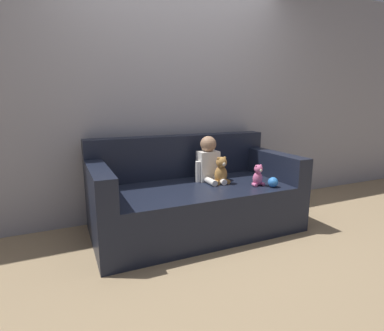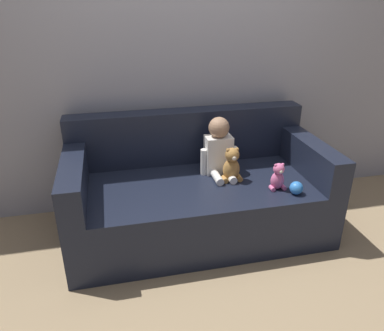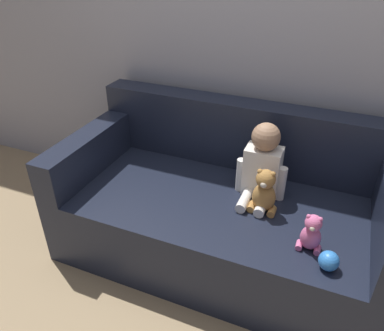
{
  "view_description": "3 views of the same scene",
  "coord_description": "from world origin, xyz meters",
  "px_view_note": "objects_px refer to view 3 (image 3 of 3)",
  "views": [
    {
      "loc": [
        -1.17,
        -2.52,
        1.23
      ],
      "look_at": [
        -0.1,
        -0.13,
        0.68
      ],
      "focal_mm": 28.0,
      "sensor_mm": 36.0,
      "label": 1
    },
    {
      "loc": [
        -0.61,
        -2.47,
        1.75
      ],
      "look_at": [
        -0.06,
        -0.06,
        0.61
      ],
      "focal_mm": 35.0,
      "sensor_mm": 36.0,
      "label": 2
    },
    {
      "loc": [
        0.53,
        -1.74,
        1.76
      ],
      "look_at": [
        -0.19,
        -0.02,
        0.62
      ],
      "focal_mm": 35.0,
      "sensor_mm": 36.0,
      "label": 3
    }
  ],
  "objects_px": {
    "teddy_bear_brown": "(264,192)",
    "toy_ball": "(329,261)",
    "plush_toy_side": "(311,233)",
    "person_baby": "(262,165)",
    "couch": "(225,208)"
  },
  "relations": [
    {
      "from": "teddy_bear_brown",
      "to": "toy_ball",
      "type": "relative_size",
      "value": 2.81
    },
    {
      "from": "teddy_bear_brown",
      "to": "toy_ball",
      "type": "bearing_deg",
      "value": -39.0
    },
    {
      "from": "person_baby",
      "to": "toy_ball",
      "type": "bearing_deg",
      "value": -46.69
    },
    {
      "from": "person_baby",
      "to": "toy_ball",
      "type": "height_order",
      "value": "person_baby"
    },
    {
      "from": "couch",
      "to": "person_baby",
      "type": "relative_size",
      "value": 4.32
    },
    {
      "from": "plush_toy_side",
      "to": "toy_ball",
      "type": "distance_m",
      "value": 0.15
    },
    {
      "from": "person_baby",
      "to": "teddy_bear_brown",
      "type": "bearing_deg",
      "value": -70.14
    },
    {
      "from": "person_baby",
      "to": "toy_ball",
      "type": "relative_size",
      "value": 4.75
    },
    {
      "from": "couch",
      "to": "plush_toy_side",
      "type": "relative_size",
      "value": 9.52
    },
    {
      "from": "plush_toy_side",
      "to": "toy_ball",
      "type": "xyz_separation_m",
      "value": [
        0.1,
        -0.1,
        -0.05
      ]
    },
    {
      "from": "teddy_bear_brown",
      "to": "toy_ball",
      "type": "xyz_separation_m",
      "value": [
        0.38,
        -0.31,
        -0.08
      ]
    },
    {
      "from": "couch",
      "to": "toy_ball",
      "type": "height_order",
      "value": "couch"
    },
    {
      "from": "teddy_bear_brown",
      "to": "plush_toy_side",
      "type": "xyz_separation_m",
      "value": [
        0.28,
        -0.21,
        -0.03
      ]
    },
    {
      "from": "person_baby",
      "to": "couch",
      "type": "bearing_deg",
      "value": -165.07
    },
    {
      "from": "person_baby",
      "to": "teddy_bear_brown",
      "type": "xyz_separation_m",
      "value": [
        0.06,
        -0.16,
        -0.07
      ]
    }
  ]
}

